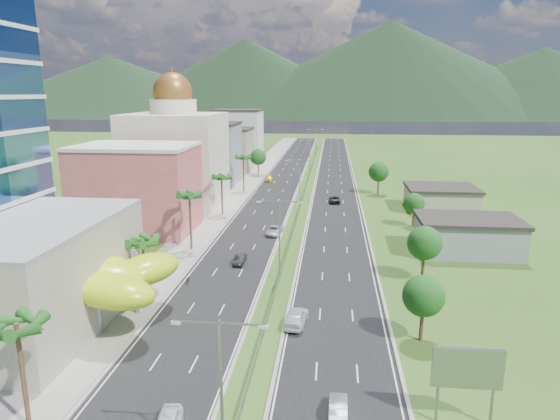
% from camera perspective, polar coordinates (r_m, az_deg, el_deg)
% --- Properties ---
extents(ground, '(500.00, 500.00, 0.00)m').
position_cam_1_polar(ground, '(58.34, -1.10, -11.57)').
color(ground, '#2D5119').
rests_on(ground, ground).
extents(road_left, '(11.00, 260.00, 0.04)m').
position_cam_1_polar(road_left, '(145.29, 0.34, 3.61)').
color(road_left, black).
rests_on(road_left, ground).
extents(road_right, '(11.00, 260.00, 0.04)m').
position_cam_1_polar(road_right, '(144.60, 6.28, 3.48)').
color(road_right, black).
rests_on(road_right, ground).
extents(sidewalk_left, '(7.00, 260.00, 0.12)m').
position_cam_1_polar(sidewalk_left, '(146.51, -3.36, 3.69)').
color(sidewalk_left, gray).
rests_on(sidewalk_left, ground).
extents(median_guardrail, '(0.10, 216.06, 0.76)m').
position_cam_1_polar(median_guardrail, '(126.95, 2.91, 2.45)').
color(median_guardrail, gray).
rests_on(median_guardrail, ground).
extents(streetlight_median_a, '(6.04, 0.25, 11.00)m').
position_cam_1_polar(streetlight_median_a, '(33.43, -6.75, -18.96)').
color(streetlight_median_a, gray).
rests_on(streetlight_median_a, ground).
extents(streetlight_median_b, '(6.04, 0.25, 11.00)m').
position_cam_1_polar(streetlight_median_b, '(65.33, -0.04, -2.49)').
color(streetlight_median_b, gray).
rests_on(streetlight_median_b, ground).
extents(streetlight_median_c, '(6.04, 0.25, 11.00)m').
position_cam_1_polar(streetlight_median_c, '(104.25, 2.28, 3.49)').
color(streetlight_median_c, gray).
rests_on(streetlight_median_c, ground).
extents(streetlight_median_d, '(6.04, 0.25, 11.00)m').
position_cam_1_polar(streetlight_median_d, '(148.72, 3.43, 6.43)').
color(streetlight_median_d, gray).
rests_on(streetlight_median_d, ground).
extents(streetlight_median_e, '(6.04, 0.25, 11.00)m').
position_cam_1_polar(streetlight_median_e, '(193.44, 4.06, 8.02)').
color(streetlight_median_e, gray).
rests_on(streetlight_median_e, ground).
extents(lime_canopy, '(18.00, 15.00, 7.40)m').
position_cam_1_polar(lime_canopy, '(58.69, -21.56, -7.12)').
color(lime_canopy, '#B7D915').
rests_on(lime_canopy, ground).
extents(pink_shophouse, '(20.00, 15.00, 15.00)m').
position_cam_1_polar(pink_shophouse, '(92.90, -16.00, 2.23)').
color(pink_shophouse, '#BA524C').
rests_on(pink_shophouse, ground).
extents(domed_building, '(20.00, 20.00, 28.70)m').
position_cam_1_polar(domed_building, '(113.71, -11.84, 6.38)').
color(domed_building, beige).
rests_on(domed_building, ground).
extents(midrise_grey, '(16.00, 15.00, 16.00)m').
position_cam_1_polar(midrise_grey, '(137.70, -8.22, 6.29)').
color(midrise_grey, gray).
rests_on(midrise_grey, ground).
extents(midrise_beige, '(16.00, 15.00, 13.00)m').
position_cam_1_polar(midrise_beige, '(159.15, -6.27, 6.74)').
color(midrise_beige, gray).
rests_on(midrise_beige, ground).
extents(midrise_white, '(16.00, 15.00, 18.00)m').
position_cam_1_polar(midrise_white, '(181.33, -4.75, 8.37)').
color(midrise_white, silver).
rests_on(midrise_white, ground).
extents(billboard, '(5.20, 0.35, 6.20)m').
position_cam_1_polar(billboard, '(41.28, 20.63, -16.81)').
color(billboard, gray).
rests_on(billboard, ground).
extents(shed_near, '(15.00, 10.00, 5.00)m').
position_cam_1_polar(shed_near, '(83.37, 20.65, -2.89)').
color(shed_near, gray).
rests_on(shed_near, ground).
extents(shed_far, '(14.00, 12.00, 4.40)m').
position_cam_1_polar(shed_far, '(112.26, 17.90, 1.19)').
color(shed_far, gray).
rests_on(shed_far, ground).
extents(palm_tree_a, '(3.60, 3.60, 9.10)m').
position_cam_1_polar(palm_tree_a, '(41.16, -27.87, -12.01)').
color(palm_tree_a, '#47301C').
rests_on(palm_tree_a, ground).
extents(palm_tree_b, '(3.60, 3.60, 8.10)m').
position_cam_1_polar(palm_tree_b, '(61.37, -15.44, -3.73)').
color(palm_tree_b, '#47301C').
rests_on(palm_tree_b, ground).
extents(palm_tree_c, '(3.60, 3.60, 9.60)m').
position_cam_1_polar(palm_tree_c, '(79.36, -10.32, 1.44)').
color(palm_tree_c, '#47301C').
rests_on(palm_tree_c, ground).
extents(palm_tree_d, '(3.60, 3.60, 8.60)m').
position_cam_1_polar(palm_tree_d, '(101.42, -6.69, 3.58)').
color(palm_tree_d, '#47301C').
rests_on(palm_tree_d, ground).
extents(palm_tree_e, '(3.60, 3.60, 9.40)m').
position_cam_1_polar(palm_tree_e, '(125.54, -4.22, 5.86)').
color(palm_tree_e, '#47301C').
rests_on(palm_tree_e, ground).
extents(leafy_tree_lfar, '(4.90, 4.90, 8.05)m').
position_cam_1_polar(leafy_tree_lfar, '(150.36, -2.52, 6.07)').
color(leafy_tree_lfar, '#47301C').
rests_on(leafy_tree_lfar, ground).
extents(leafy_tree_ra, '(4.20, 4.20, 6.90)m').
position_cam_1_polar(leafy_tree_ra, '(52.31, 16.08, -9.45)').
color(leafy_tree_ra, '#47301C').
rests_on(leafy_tree_ra, ground).
extents(leafy_tree_rb, '(4.55, 4.55, 7.47)m').
position_cam_1_polar(leafy_tree_rb, '(68.48, 16.19, -3.65)').
color(leafy_tree_rb, '#47301C').
rests_on(leafy_tree_rb, ground).
extents(leafy_tree_rc, '(3.85, 3.85, 6.33)m').
position_cam_1_polar(leafy_tree_rc, '(95.92, 15.09, 0.72)').
color(leafy_tree_rc, '#47301C').
rests_on(leafy_tree_rc, ground).
extents(leafy_tree_rd, '(4.90, 4.90, 8.05)m').
position_cam_1_polar(leafy_tree_rd, '(124.49, 11.21, 4.31)').
color(leafy_tree_rd, '#47301C').
rests_on(leafy_tree_rd, ground).
extents(mountain_ridge, '(860.00, 140.00, 90.00)m').
position_cam_1_polar(mountain_ridge, '(505.93, 12.26, 10.26)').
color(mountain_ridge, black).
rests_on(mountain_ridge, ground).
extents(car_dark_left, '(1.50, 4.05, 1.32)m').
position_cam_1_polar(car_dark_left, '(73.54, -4.61, -5.64)').
color(car_dark_left, black).
rests_on(car_dark_left, road_left).
extents(car_silver_mid_left, '(2.84, 5.47, 1.47)m').
position_cam_1_polar(car_silver_mid_left, '(87.98, -0.63, -2.35)').
color(car_silver_mid_left, '#B4B7BC').
rests_on(car_silver_mid_left, road_left).
extents(car_yellow_far_left, '(2.44, 5.12, 1.44)m').
position_cam_1_polar(car_yellow_far_left, '(140.67, -1.26, 3.59)').
color(car_yellow_far_left, gold).
rests_on(car_yellow_far_left, road_left).
extents(car_white_near_right, '(2.71, 5.39, 1.76)m').
position_cam_1_polar(car_white_near_right, '(54.99, 1.89, -12.14)').
color(car_white_near_right, silver).
rests_on(car_white_near_right, road_right).
extents(car_silver_right, '(1.49, 4.09, 1.34)m').
position_cam_1_polar(car_silver_right, '(41.81, 6.66, -21.55)').
color(car_silver_right, '#B5B7BE').
rests_on(car_silver_right, road_right).
extents(car_dark_far_right, '(2.60, 5.29, 1.44)m').
position_cam_1_polar(car_dark_far_right, '(114.08, 6.25, 1.21)').
color(car_dark_far_right, black).
rests_on(car_dark_far_right, road_right).
extents(motorcycle, '(0.86, 2.06, 1.28)m').
position_cam_1_polar(motorcycle, '(67.12, -10.47, -7.74)').
color(motorcycle, black).
rests_on(motorcycle, road_left).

